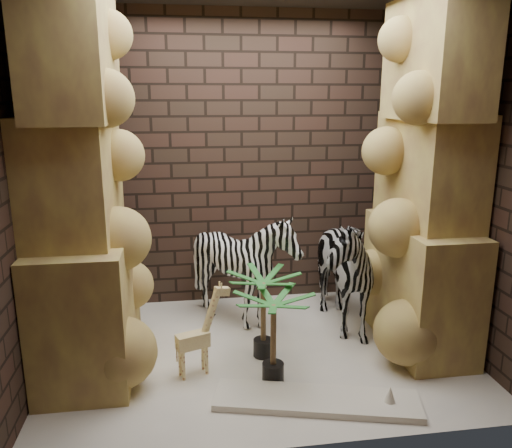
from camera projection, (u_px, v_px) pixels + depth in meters
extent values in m
plane|color=white|center=(260.00, 352.00, 4.43)|extent=(3.50, 3.50, 0.00)
plane|color=#2E2119|center=(242.00, 162.00, 5.25)|extent=(3.50, 0.00, 3.50)
plane|color=#2E2119|center=(296.00, 218.00, 2.86)|extent=(3.50, 0.00, 3.50)
plane|color=#2E2119|center=(30.00, 187.00, 3.80)|extent=(0.00, 3.00, 3.00)
plane|color=#2E2119|center=(465.00, 177.00, 4.31)|extent=(0.00, 3.00, 3.00)
imported|color=white|center=(333.00, 258.00, 4.79)|extent=(0.70, 1.20, 1.37)
imported|color=white|center=(244.00, 273.00, 4.84)|extent=(0.93, 1.16, 1.04)
cube|color=silver|center=(316.00, 400.00, 3.68)|extent=(1.52, 0.72, 0.05)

